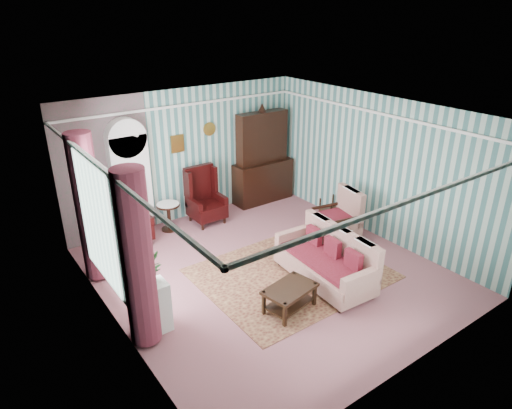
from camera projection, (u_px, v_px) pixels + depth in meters
floor at (268, 272)px, 8.34m from camera, size 6.00×6.00×0.00m
room_shell at (232, 172)px, 7.33m from camera, size 5.53×6.02×2.91m
bookcase at (132, 184)px, 9.28m from camera, size 0.80×0.28×2.24m
dresser_hutch at (263, 155)px, 10.90m from camera, size 1.50×0.56×2.36m
wingback_left at (130, 216)px, 9.05m from camera, size 0.76×0.80×1.25m
wingback_right at (206, 196)px, 9.99m from camera, size 0.76×0.80×1.25m
seated_woman at (130, 218)px, 9.07m from camera, size 0.44×0.40×1.18m
round_side_table at (169, 217)px, 9.78m from camera, size 0.50×0.50×0.60m
nest_table at (332, 209)px, 10.22m from camera, size 0.45×0.38×0.54m
plant_stand at (150, 309)px, 6.68m from camera, size 0.55×0.35×0.80m
rug at (291, 273)px, 8.28m from camera, size 3.20×2.60×0.01m
sofa at (325, 255)px, 7.85m from camera, size 1.13×1.97×1.04m
floral_armchair at (336, 217)px, 9.30m from camera, size 0.88×1.00×1.00m
coffee_table at (289, 299)px, 7.22m from camera, size 0.92×0.68×0.42m
potted_plant_a at (147, 274)px, 6.37m from camera, size 0.49×0.45×0.46m
potted_plant_b at (151, 266)px, 6.55m from camera, size 0.28×0.23×0.48m
potted_plant_c at (142, 275)px, 6.43m from camera, size 0.26×0.26×0.38m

